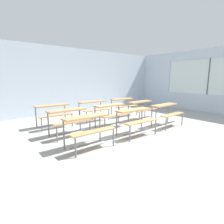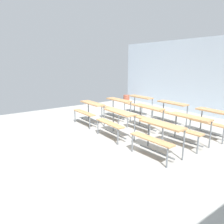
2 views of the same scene
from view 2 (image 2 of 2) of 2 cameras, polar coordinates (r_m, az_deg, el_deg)
The scene contains 12 objects.
ground at distance 5.80m, azimuth 2.19°, elevation -7.92°, with size 10.00×9.00×0.05m, color #9E9E99.
wall_back at distance 8.93m, azimuth 25.98°, elevation 8.33°, with size 10.00×0.12×3.00m, color silver.
desk_bench_r0c0 at distance 7.14m, azimuth -6.10°, elevation 1.05°, with size 1.11×0.61×0.74m.
desk_bench_r0c1 at distance 5.88m, azimuth 1.13°, elevation -1.58°, with size 1.11×0.62×0.74m.
desk_bench_r0c2 at distance 4.82m, azimuth 12.33°, elevation -5.26°, with size 1.13×0.64×0.74m.
desk_bench_r1c0 at distance 7.72m, azimuth 1.18°, elevation 2.06°, with size 1.13×0.64×0.74m.
desk_bench_r1c1 at distance 6.59m, azimuth 9.02°, elevation -0.09°, with size 1.10×0.59×0.74m.
desk_bench_r1c2 at distance 5.67m, azimuth 19.59°, elevation -2.92°, with size 1.13×0.64×0.74m.
desk_bench_r2c0 at distance 8.45m, azimuth 7.18°, elevation 2.94°, with size 1.11×0.61×0.74m.
desk_bench_r2c1 at distance 7.41m, azimuth 15.41°, elevation 1.09°, with size 1.10×0.60×0.74m.
desk_bench_r2c2 at distance 6.57m, azimuth 25.57°, elevation -1.31°, with size 1.11×0.62×0.74m.
trash_bin at distance 11.24m, azimuth 3.91°, elevation 3.64°, with size 0.32×0.32×0.37m, color #9E4C38.
Camera 2 is at (4.25, -3.33, 2.08)m, focal length 33.87 mm.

